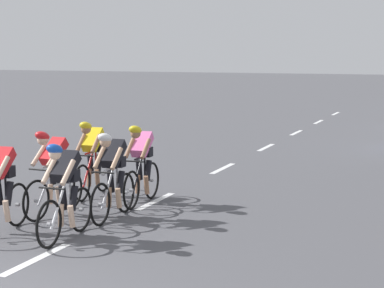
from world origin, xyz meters
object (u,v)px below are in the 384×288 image
(cyclist_third, at_px, (53,172))
(cyclist_fifth, at_px, (92,158))
(cyclist_lead, at_px, (0,185))
(cyclist_second, at_px, (64,190))
(cyclist_sixth, at_px, (141,163))
(cyclist_fourth, at_px, (112,174))

(cyclist_third, height_order, cyclist_fifth, same)
(cyclist_lead, distance_m, cyclist_fifth, 3.01)
(cyclist_third, distance_m, cyclist_fifth, 1.67)
(cyclist_second, bearing_deg, cyclist_fifth, 112.12)
(cyclist_third, bearing_deg, cyclist_fifth, 95.48)
(cyclist_second, height_order, cyclist_fifth, same)
(cyclist_sixth, bearing_deg, cyclist_fourth, -87.72)
(cyclist_fifth, bearing_deg, cyclist_fourth, -50.12)
(cyclist_second, height_order, cyclist_fourth, same)
(cyclist_fourth, bearing_deg, cyclist_lead, -128.24)
(cyclist_third, distance_m, cyclist_fourth, 1.10)
(cyclist_fourth, bearing_deg, cyclist_third, -171.69)
(cyclist_fourth, distance_m, cyclist_fifth, 1.95)
(cyclist_third, xyz_separation_m, cyclist_fourth, (1.09, 0.16, 0.00))
(cyclist_second, height_order, cyclist_third, same)
(cyclist_lead, distance_m, cyclist_sixth, 2.97)
(cyclist_third, distance_m, cyclist_sixth, 1.74)
(cyclist_second, height_order, cyclist_sixth, same)
(cyclist_fifth, bearing_deg, cyclist_second, -67.88)
(cyclist_lead, bearing_deg, cyclist_second, 3.86)
(cyclist_fifth, height_order, cyclist_sixth, same)
(cyclist_third, bearing_deg, cyclist_second, -51.01)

